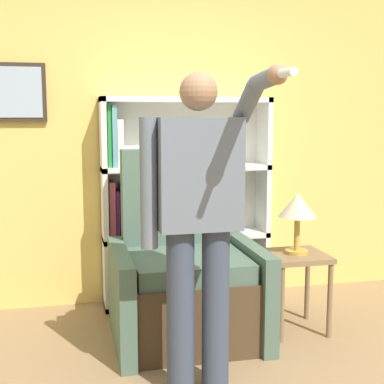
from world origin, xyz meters
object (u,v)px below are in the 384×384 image
(armchair, at_px, (185,280))
(side_table, at_px, (296,268))
(person_standing, at_px, (198,214))
(bookcase, at_px, (172,204))
(table_lamp, at_px, (298,208))

(armchair, distance_m, side_table, 0.78)
(person_standing, bearing_deg, bookcase, 84.30)
(bookcase, distance_m, side_table, 1.11)
(bookcase, height_order, side_table, bookcase)
(side_table, height_order, table_lamp, table_lamp)
(person_standing, relative_size, side_table, 3.11)
(side_table, bearing_deg, bookcase, 133.64)
(person_standing, relative_size, table_lamp, 4.07)
(side_table, distance_m, table_lamp, 0.42)
(bookcase, relative_size, side_table, 2.96)
(bookcase, xyz_separation_m, table_lamp, (0.73, -0.76, 0.06))
(side_table, bearing_deg, person_standing, -142.33)
(bookcase, distance_m, table_lamp, 1.05)
(armchair, xyz_separation_m, side_table, (0.78, -0.09, 0.05))
(bookcase, xyz_separation_m, armchair, (-0.05, -0.67, -0.42))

